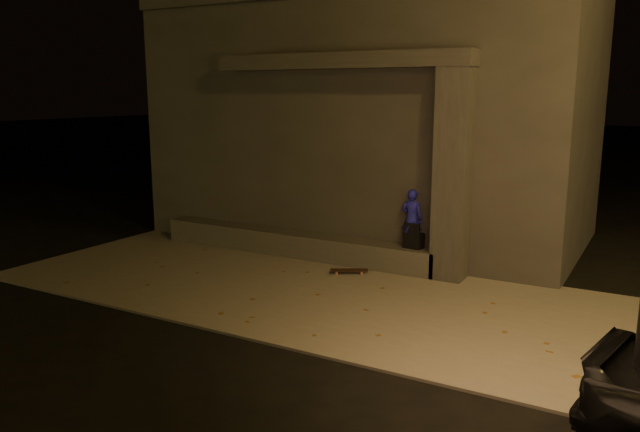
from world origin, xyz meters
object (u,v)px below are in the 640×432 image
Objects in this scene: skateboarder at (412,219)px; backpack at (414,239)px; skateboard at (349,270)px; column at (453,176)px.

skateboarder reaches higher than backpack.
skateboarder is 1.45m from skateboard.
column is 5.42× the size of skateboard.
backpack is at bearing 178.64° from skateboarder.
skateboarder is 2.26× the size of backpack.
backpack reaches higher than skateboard.
skateboarder is 1.60× the size of skateboard.
skateboarder is at bearing 180.00° from column.
skateboard is at bearing 34.10° from skateboarder.
column reaches higher than backpack.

